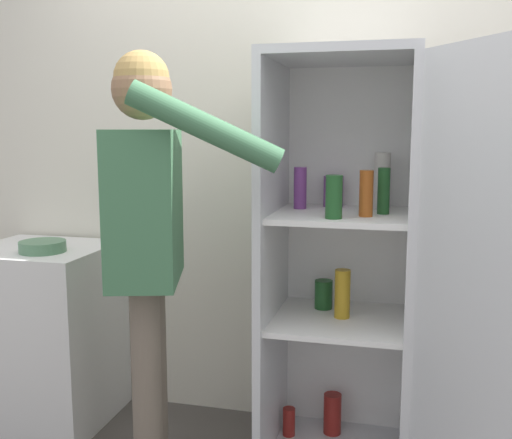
{
  "coord_description": "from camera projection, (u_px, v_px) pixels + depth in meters",
  "views": [
    {
      "loc": [
        0.52,
        -1.87,
        1.45
      ],
      "look_at": [
        -0.11,
        0.63,
        1.06
      ],
      "focal_mm": 42.0,
      "sensor_mm": 36.0,
      "label": 1
    }
  ],
  "objects": [
    {
      "name": "refrigerator",
      "position": [
        366.0,
        270.0,
        2.45
      ],
      "size": [
        1.0,
        1.11,
        1.76
      ],
      "color": "silver",
      "rests_on": "ground_plane"
    },
    {
      "name": "person",
      "position": [
        148.0,
        216.0,
        2.37
      ],
      "size": [
        0.78,
        0.59,
        1.75
      ],
      "color": "#726656",
      "rests_on": "ground_plane"
    },
    {
      "name": "bowl",
      "position": [
        43.0,
        246.0,
        2.79
      ],
      "size": [
        0.21,
        0.21,
        0.05
      ],
      "color": "#517F5B",
      "rests_on": "counter"
    },
    {
      "name": "counter",
      "position": [
        45.0,
        334.0,
        2.98
      ],
      "size": [
        0.64,
        0.58,
        0.88
      ],
      "color": "white",
      "rests_on": "ground_plane"
    },
    {
      "name": "wall_back",
      "position": [
        296.0,
        166.0,
        2.88
      ],
      "size": [
        7.0,
        0.06,
        2.55
      ],
      "color": "silver",
      "rests_on": "ground_plane"
    }
  ]
}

